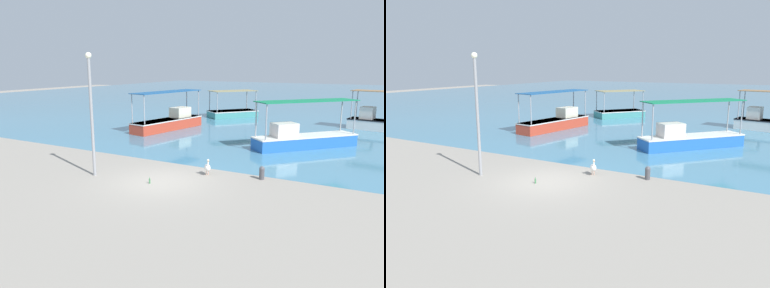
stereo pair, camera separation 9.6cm
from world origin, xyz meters
TOP-DOWN VIEW (x-y plane):
  - ground at (0.00, 0.00)m, footprint 120.00×120.00m
  - harbor_water at (0.00, 48.00)m, footprint 110.00×90.00m
  - fishing_boat_outer at (7.48, 19.31)m, footprint 5.01×2.48m
  - fishing_boat_near_left at (3.73, 10.04)m, footprint 5.62×6.02m
  - fishing_boat_far_left at (-5.54, 20.71)m, footprint 4.52×4.91m
  - fishing_boat_far_right at (-7.10, 11.73)m, footprint 2.71×6.94m
  - pelican at (1.29, 1.95)m, footprint 0.57×0.71m
  - lamp_post at (-3.24, -0.65)m, footprint 0.28×0.28m
  - mooring_bollard at (3.71, 2.55)m, footprint 0.25×0.25m
  - glass_bottle at (-0.32, -0.39)m, footprint 0.07×0.07m

SIDE VIEW (x-z plane):
  - ground at x=0.00m, z-range 0.00..0.00m
  - harbor_water at x=0.00m, z-range 0.00..0.00m
  - glass_bottle at x=-0.32m, z-range -0.03..0.24m
  - mooring_bollard at x=3.71m, z-range 0.02..0.62m
  - pelican at x=1.29m, z-range -0.02..0.78m
  - fishing_boat_far_left at x=-5.54m, z-range -0.78..1.80m
  - fishing_boat_near_left at x=3.73m, z-range -0.81..2.10m
  - fishing_boat_far_right at x=-7.10m, z-range -0.83..2.17m
  - fishing_boat_outer at x=7.48m, z-range -0.85..2.21m
  - lamp_post at x=-3.24m, z-range 0.36..5.92m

